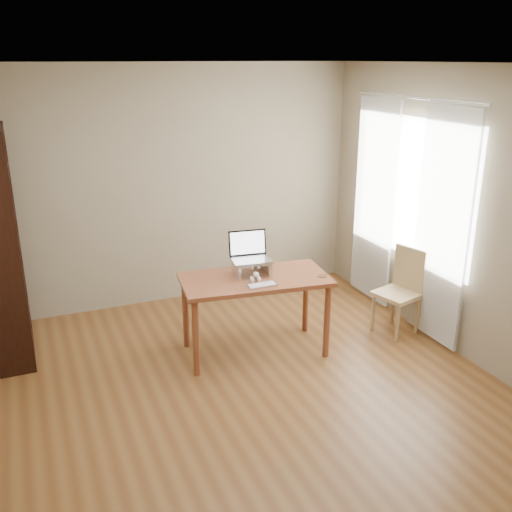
{
  "coord_description": "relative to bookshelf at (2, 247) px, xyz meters",
  "views": [
    {
      "loc": [
        -1.61,
        -3.74,
        2.64
      ],
      "look_at": [
        0.25,
        0.69,
        0.96
      ],
      "focal_mm": 40.0,
      "sensor_mm": 36.0,
      "label": 1
    }
  ],
  "objects": [
    {
      "name": "chair",
      "position": [
        3.6,
        -1.01,
        -0.59
      ],
      "size": [
        0.47,
        0.47,
        0.87
      ],
      "rotation": [
        0.0,
        0.0,
        0.27
      ],
      "color": "#A48659",
      "rests_on": "ground"
    },
    {
      "name": "keyboard",
      "position": [
        2.05,
        -1.06,
        -0.29
      ],
      "size": [
        0.26,
        0.11,
        0.02
      ],
      "rotation": [
        0.0,
        0.0,
        -0.01
      ],
      "color": "silver",
      "rests_on": "desk"
    },
    {
      "name": "room",
      "position": [
        1.86,
        -1.54,
        0.25
      ],
      "size": [
        4.04,
        4.54,
        2.64
      ],
      "color": "brown",
      "rests_on": "ground"
    },
    {
      "name": "laptop_stand",
      "position": [
        2.08,
        -0.76,
        -0.22
      ],
      "size": [
        0.32,
        0.25,
        0.13
      ],
      "rotation": [
        0.0,
        0.0,
        -0.12
      ],
      "color": "silver",
      "rests_on": "desk"
    },
    {
      "name": "coaster",
      "position": [
        2.66,
        -1.04,
        -0.3
      ],
      "size": [
        0.09,
        0.09,
        0.01
      ],
      "primitive_type": "cylinder",
      "color": "#56311D",
      "rests_on": "desk"
    },
    {
      "name": "desk",
      "position": [
        2.08,
        -0.84,
        -0.4
      ],
      "size": [
        1.41,
        0.82,
        0.75
      ],
      "rotation": [
        0.0,
        0.0,
        -0.12
      ],
      "color": "brown",
      "rests_on": "ground"
    },
    {
      "name": "cat",
      "position": [
        2.09,
        -0.73,
        -0.23
      ],
      "size": [
        0.25,
        0.49,
        0.16
      ],
      "rotation": [
        0.0,
        0.0,
        -0.25
      ],
      "color": "#4A443A",
      "rests_on": "desk"
    },
    {
      "name": "laptop",
      "position": [
        2.08,
        -0.69,
        -0.11
      ],
      "size": [
        0.38,
        0.33,
        0.25
      ],
      "rotation": [
        0.0,
        0.0,
        -0.12
      ],
      "color": "silver",
      "rests_on": "laptop_stand"
    },
    {
      "name": "curtains",
      "position": [
        3.75,
        -0.75,
        0.12
      ],
      "size": [
        0.03,
        1.9,
        2.25
      ],
      "color": "silver",
      "rests_on": "ground"
    },
    {
      "name": "bookshelf",
      "position": [
        0.0,
        0.0,
        0.0
      ],
      "size": [
        0.3,
        0.9,
        2.1
      ],
      "color": "black",
      "rests_on": "ground"
    }
  ]
}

